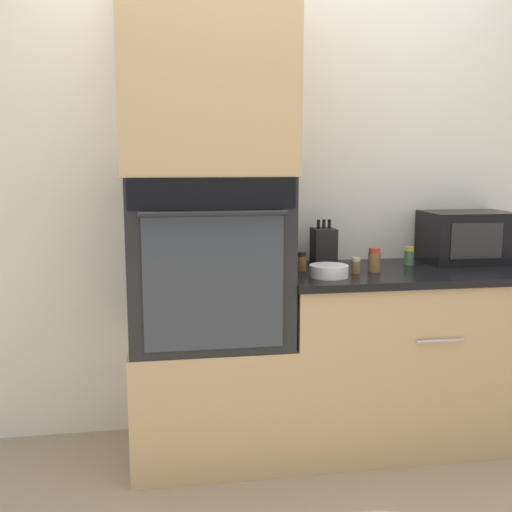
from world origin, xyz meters
name	(u,v)px	position (x,y,z in m)	size (l,w,h in m)	color
ground_plane	(298,477)	(0.00, 0.00, 0.00)	(12.00, 12.00, 0.00)	gray
wall_back	(273,188)	(0.00, 0.63, 1.25)	(8.00, 0.05, 2.50)	silver
oven_cabinet_base	(210,395)	(-0.37, 0.30, 0.29)	(0.73, 0.60, 0.57)	tan
wall_oven	(208,258)	(-0.37, 0.30, 0.95)	(0.71, 0.64, 0.75)	black
oven_cabinet_upper	(206,73)	(-0.37, 0.30, 1.77)	(0.73, 0.60, 0.89)	tan
counter_unit	(410,354)	(0.64, 0.30, 0.44)	(1.29, 0.63, 0.87)	tan
microwave	(467,237)	(0.98, 0.44, 1.00)	(0.44, 0.30, 0.26)	black
knife_block	(323,247)	(0.22, 0.45, 0.97)	(0.11, 0.13, 0.23)	black
bowl	(329,271)	(0.17, 0.17, 0.90)	(0.18, 0.18, 0.05)	white
condiment_jar_near	(374,260)	(0.42, 0.26, 0.93)	(0.06, 0.06, 0.11)	brown
condiment_jar_mid	(409,256)	(0.66, 0.41, 0.92)	(0.05, 0.05, 0.09)	#427047
condiment_jar_far	(356,266)	(0.32, 0.23, 0.91)	(0.04, 0.04, 0.07)	brown
condiment_jar_back	(301,262)	(0.08, 0.33, 0.92)	(0.05, 0.05, 0.09)	brown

